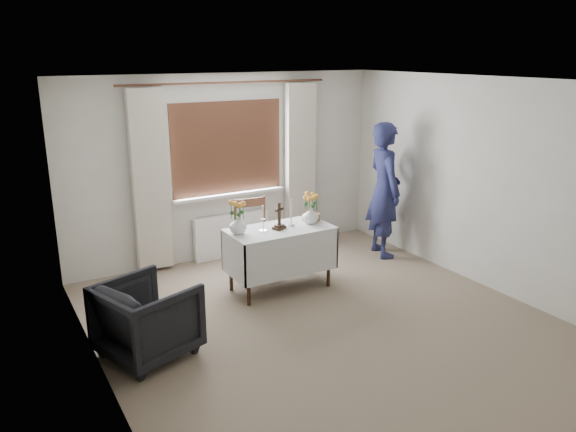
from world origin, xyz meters
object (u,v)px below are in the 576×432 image
object	(u,v)px
altar_table	(280,259)
person	(384,190)
flower_vase_left	(238,225)
wooden_chair	(256,239)
wooden_cross	(279,216)
flower_vase_right	(311,215)
armchair	(147,319)

from	to	relation	value
altar_table	person	bearing A→B (deg)	10.26
altar_table	flower_vase_left	size ratio (longest dim) A/B	5.92
wooden_chair	wooden_cross	bearing A→B (deg)	-78.06
wooden_chair	person	size ratio (longest dim) A/B	0.53
flower_vase_right	altar_table	bearing A→B (deg)	178.72
armchair	flower_vase_left	size ratio (longest dim) A/B	3.84
wooden_cross	flower_vase_left	distance (m)	0.50
altar_table	flower_vase_right	world-z (taller)	flower_vase_right
armchair	person	size ratio (longest dim) A/B	0.43
altar_table	armchair	distance (m)	1.97
armchair	flower_vase_right	xyz separation A→B (m)	(2.25, 0.72, 0.50)
altar_table	wooden_cross	size ratio (longest dim) A/B	3.89
person	wooden_cross	size ratio (longest dim) A/B	5.86
person	flower_vase_left	world-z (taller)	person
altar_table	flower_vase_right	distance (m)	0.64
altar_table	person	xyz separation A→B (m)	(1.83, 0.33, 0.55)
person	wooden_cross	distance (m)	1.88
person	wooden_cross	world-z (taller)	person
armchair	person	world-z (taller)	person
flower_vase_right	flower_vase_left	bearing A→B (deg)	175.19
person	flower_vase_left	bearing A→B (deg)	110.24
altar_table	person	distance (m)	1.94
person	flower_vase_right	size ratio (longest dim) A/B	9.08
armchair	wooden_cross	xyz separation A→B (m)	(1.81, 0.72, 0.56)
person	flower_vase_left	distance (m)	2.35
wooden_chair	wooden_cross	size ratio (longest dim) A/B	3.10
wooden_cross	flower_vase_left	world-z (taller)	wooden_cross
person	flower_vase_left	xyz separation A→B (m)	(-2.34, -0.26, -0.07)
wooden_chair	altar_table	bearing A→B (deg)	-76.04
person	altar_table	bearing A→B (deg)	114.11
armchair	wooden_cross	distance (m)	2.03
wooden_chair	flower_vase_right	size ratio (longest dim) A/B	4.81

